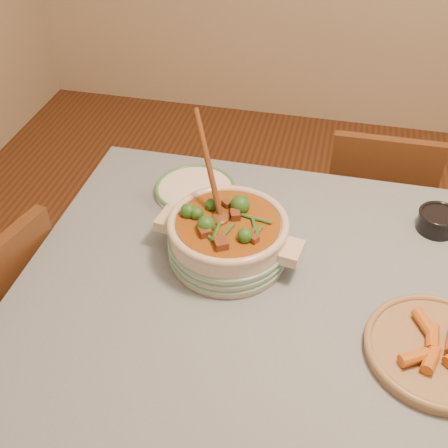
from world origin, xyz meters
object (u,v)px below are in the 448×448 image
Objects in this scene: white_plate at (195,189)px; chair_far at (374,204)px; dining_table at (353,332)px; condiment_bowl at (438,220)px; fried_plate at (437,349)px; stew_casserole at (228,235)px.

white_plate is 0.34× the size of chair_far.
dining_table is at bearing -35.49° from white_plate.
dining_table is 13.42× the size of condiment_bowl.
dining_table is at bearing 84.94° from chair_far.
dining_table is 0.23m from fried_plate.
dining_table is 4.25× the size of fried_plate.
stew_casserole is 1.43× the size of white_plate.
condiment_bowl is 0.61m from chair_far.
fried_plate is at bearing -21.46° from stew_casserole.
chair_far is (0.41, 0.73, -0.38)m from stew_casserole.
stew_casserole is at bearing -155.96° from condiment_bowl.
white_plate is 0.69m from condiment_bowl.
dining_table is 0.62m from white_plate.
dining_table is 6.15× the size of white_plate.
stew_casserole is 0.49× the size of chair_far.
dining_table is at bearing -119.80° from condiment_bowl.
condiment_bowl is (0.69, -0.02, 0.02)m from white_plate.
fried_plate reaches higher than chair_far.
white_plate is (-0.16, 0.25, -0.07)m from stew_casserole.
stew_casserole reaches higher than condiment_bowl.
white_plate reaches higher than dining_table.
dining_table is 0.39m from stew_casserole.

